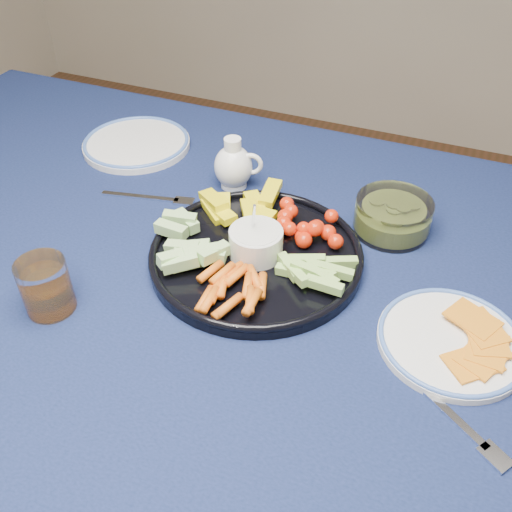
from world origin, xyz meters
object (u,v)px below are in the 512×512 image
at_px(creamer_pitcher, 234,166).
at_px(side_plate_extra, 137,143).
at_px(juice_tumbler, 47,289).
at_px(dining_table, 207,317).
at_px(cheese_plate, 452,339).
at_px(crudite_platter, 254,252).
at_px(pickle_bowl, 392,217).

height_order(creamer_pitcher, side_plate_extra, creamer_pitcher).
height_order(creamer_pitcher, juice_tumbler, creamer_pitcher).
distance_m(dining_table, juice_tumbler, 0.26).
relative_size(cheese_plate, juice_tumbler, 2.37).
bearing_deg(side_plate_extra, juice_tumbler, -73.46).
distance_m(crudite_platter, pickle_bowl, 0.24).
bearing_deg(creamer_pitcher, juice_tumbler, -106.03).
bearing_deg(creamer_pitcher, dining_table, -76.28).
height_order(dining_table, creamer_pitcher, creamer_pitcher).
bearing_deg(creamer_pitcher, crudite_platter, -57.54).
relative_size(cheese_plate, side_plate_extra, 0.90).
distance_m(creamer_pitcher, juice_tumbler, 0.41).
distance_m(creamer_pitcher, cheese_plate, 0.50).
bearing_deg(juice_tumbler, crudite_platter, 41.81).
relative_size(crudite_platter, creamer_pitcher, 3.43).
relative_size(pickle_bowl, juice_tumbler, 1.53).
xyz_separation_m(crudite_platter, pickle_bowl, (0.18, 0.16, 0.01)).
xyz_separation_m(crudite_platter, cheese_plate, (0.31, -0.06, -0.01)).
xyz_separation_m(creamer_pitcher, side_plate_extra, (-0.25, 0.05, -0.03)).
distance_m(cheese_plate, juice_tumbler, 0.57).
height_order(pickle_bowl, side_plate_extra, pickle_bowl).
xyz_separation_m(creamer_pitcher, cheese_plate, (0.43, -0.25, -0.03)).
distance_m(dining_table, side_plate_extra, 0.45).
bearing_deg(juice_tumbler, cheese_plate, 15.29).
relative_size(dining_table, pickle_bowl, 13.08).
bearing_deg(cheese_plate, juice_tumbler, -164.71).
height_order(dining_table, crudite_platter, crudite_platter).
xyz_separation_m(crudite_platter, creamer_pitcher, (-0.12, 0.19, 0.02)).
bearing_deg(crudite_platter, creamer_pitcher, 122.46).
bearing_deg(side_plate_extra, creamer_pitcher, -12.48).
distance_m(dining_table, pickle_bowl, 0.35).
xyz_separation_m(creamer_pitcher, pickle_bowl, (0.30, -0.02, -0.02)).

